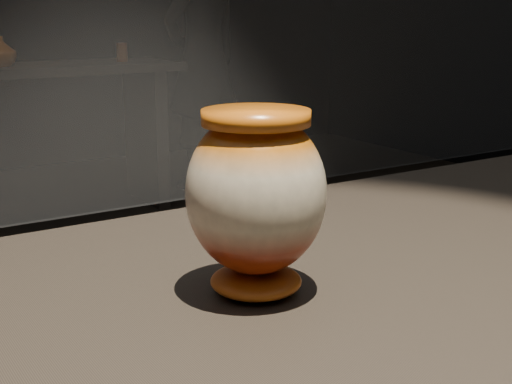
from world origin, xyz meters
TOP-DOWN VIEW (x-y plane):
  - main_vase at (0.00, 0.04)m, footprint 0.16×0.16m
  - back_shelf at (0.57, 3.58)m, footprint 2.00×0.60m
  - back_vase_mid at (0.56, 3.53)m, footprint 0.20×0.20m
  - back_vase_right at (1.27, 3.55)m, footprint 0.07×0.07m
  - visitor at (1.93, 3.76)m, footprint 0.72×0.56m

SIDE VIEW (x-z plane):
  - back_shelf at x=0.57m, z-range 0.19..1.09m
  - visitor at x=1.93m, z-range 0.00..1.75m
  - back_vase_right at x=1.27m, z-range 0.90..1.01m
  - back_vase_mid at x=0.56m, z-range 0.90..1.06m
  - main_vase at x=0.00m, z-range 0.91..1.11m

